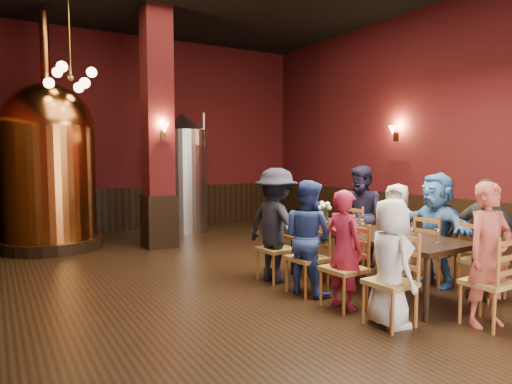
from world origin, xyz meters
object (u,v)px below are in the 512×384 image
dining_table (373,237)px  rose_vase (325,209)px  copper_kettle (49,164)px  person_1 (344,249)px  steel_vessel (183,173)px  person_2 (307,237)px  person_0 (390,263)px

dining_table → rose_vase: size_ratio=7.19×
rose_vase → copper_kettle: bearing=128.9°
person_1 → steel_vessel: steel_vessel is taller
person_1 → dining_table: bearing=-73.0°
person_2 → copper_kettle: bearing=9.3°
dining_table → copper_kettle: (-3.36, 4.98, 0.91)m
copper_kettle → steel_vessel: bearing=10.6°
person_0 → copper_kettle: bearing=36.5°
person_0 → copper_kettle: copper_kettle is taller
dining_table → person_1: (-0.83, -0.38, -0.00)m
person_0 → steel_vessel: (0.28, 6.56, 0.69)m
person_2 → copper_kettle: 5.39m
person_2 → copper_kettle: size_ratio=0.33×
rose_vase → dining_table: bearing=-85.1°
person_0 → rose_vase: (0.72, 1.96, 0.31)m
person_1 → steel_vessel: bearing=-10.5°
dining_table → steel_vessel: size_ratio=0.91×
person_2 → rose_vase: 1.04m
person_0 → steel_vessel: size_ratio=0.49×
dining_table → rose_vase: 0.96m
person_0 → person_2: (-0.07, 1.33, 0.06)m
person_2 → dining_table: bearing=-126.6°
steel_vessel → rose_vase: steel_vessel is taller
person_0 → person_1: size_ratio=0.97×
dining_table → person_1: size_ratio=1.79×
copper_kettle → person_1: bearing=-64.8°
person_2 → steel_vessel: steel_vessel is taller
person_0 → steel_vessel: steel_vessel is taller
dining_table → steel_vessel: 5.58m
copper_kettle → steel_vessel: 2.90m
dining_table → person_0: bearing=-130.4°
person_1 → rose_vase: size_ratio=4.02×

